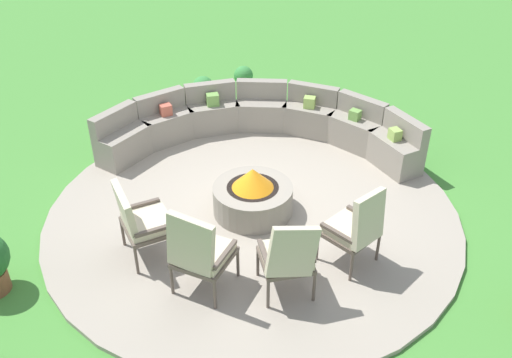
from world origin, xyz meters
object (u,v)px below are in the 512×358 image
at_px(lounge_chair_back_right, 356,226).
at_px(potted_plant_2, 243,79).
at_px(curved_stone_bench, 260,124).
at_px(lounge_chair_front_left, 141,219).
at_px(fire_pit, 253,196).
at_px(lounge_chair_back_left, 288,256).
at_px(potted_plant_3, 203,91).
at_px(lounge_chair_front_right, 199,251).

height_order(lounge_chair_back_right, potted_plant_2, lounge_chair_back_right).
height_order(curved_stone_bench, lounge_chair_front_left, lounge_chair_front_left).
bearing_deg(lounge_chair_back_right, fire_pit, 95.05).
bearing_deg(potted_plant_2, lounge_chair_back_right, -62.04).
relative_size(fire_pit, curved_stone_bench, 0.22).
bearing_deg(lounge_chair_back_left, potted_plant_3, 93.13).
distance_m(lounge_chair_front_left, lounge_chair_front_right, 0.96).
bearing_deg(lounge_chair_front_right, fire_pit, 93.75).
xyz_separation_m(lounge_chair_front_left, lounge_chair_back_left, (1.79, -0.27, 0.01)).
bearing_deg(lounge_chair_back_right, lounge_chair_front_left, 132.43).
height_order(fire_pit, lounge_chair_front_right, lounge_chair_front_right).
distance_m(curved_stone_bench, lounge_chair_back_right, 3.13).
bearing_deg(curved_stone_bench, fire_pit, -80.98).
bearing_deg(potted_plant_2, lounge_chair_back_left, -71.59).
xyz_separation_m(lounge_chair_front_right, lounge_chair_back_right, (1.62, 0.81, -0.02)).
distance_m(curved_stone_bench, potted_plant_2, 2.05).
bearing_deg(lounge_chair_front_left, curved_stone_bench, 126.20).
relative_size(lounge_chair_front_left, lounge_chair_back_right, 0.95).
xyz_separation_m(fire_pit, lounge_chair_front_left, (-1.09, -1.14, 0.28)).
relative_size(fire_pit, potted_plant_2, 1.96).
relative_size(fire_pit, lounge_chair_back_right, 1.00).
relative_size(lounge_chair_back_left, potted_plant_3, 1.74).
bearing_deg(lounge_chair_front_left, lounge_chair_back_right, 59.68).
relative_size(curved_stone_bench, lounge_chair_front_left, 4.79).
distance_m(fire_pit, lounge_chair_back_right, 1.60).
bearing_deg(lounge_chair_back_left, curved_stone_bench, 82.64).
relative_size(lounge_chair_front_left, potted_plant_2, 1.87).
bearing_deg(curved_stone_bench, lounge_chair_back_left, -73.04).
distance_m(lounge_chair_front_right, potted_plant_3, 4.77).
bearing_deg(lounge_chair_back_left, lounge_chair_front_left, 146.96).
bearing_deg(potted_plant_3, fire_pit, -62.12).
height_order(fire_pit, potted_plant_2, fire_pit).
bearing_deg(fire_pit, potted_plant_3, 117.88).
bearing_deg(lounge_chair_front_left, fire_pit, 97.17).
relative_size(lounge_chair_front_right, potted_plant_2, 2.11).
bearing_deg(curved_stone_bench, lounge_chair_back_right, -57.38).
xyz_separation_m(lounge_chair_front_right, lounge_chair_back_left, (0.94, 0.16, -0.03)).
height_order(lounge_chair_front_right, potted_plant_3, lounge_chair_front_right).
height_order(fire_pit, lounge_chair_back_left, lounge_chair_back_left).
distance_m(curved_stone_bench, lounge_chair_back_left, 3.44).
distance_m(fire_pit, lounge_chair_front_right, 1.62).
height_order(lounge_chair_front_left, potted_plant_3, lounge_chair_front_left).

